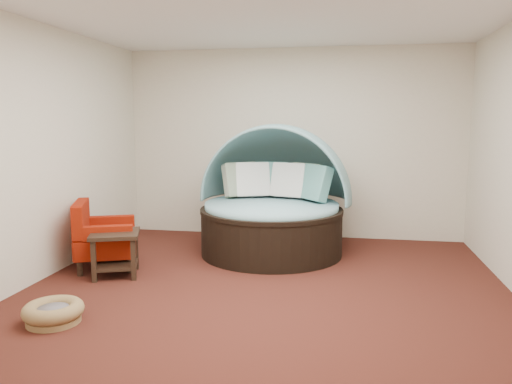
% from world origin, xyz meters
% --- Properties ---
extents(floor, '(5.00, 5.00, 0.00)m').
position_xyz_m(floor, '(0.00, 0.00, 0.00)').
color(floor, '#471B14').
rests_on(floor, ground).
extents(wall_back, '(5.00, 0.00, 5.00)m').
position_xyz_m(wall_back, '(0.00, 2.50, 1.40)').
color(wall_back, beige).
rests_on(wall_back, floor).
extents(wall_front, '(5.00, 0.00, 5.00)m').
position_xyz_m(wall_front, '(0.00, -2.50, 1.40)').
color(wall_front, beige).
rests_on(wall_front, floor).
extents(wall_left, '(0.00, 5.00, 5.00)m').
position_xyz_m(wall_left, '(-2.50, 0.00, 1.40)').
color(wall_left, beige).
rests_on(wall_left, floor).
extents(ceiling, '(5.00, 5.00, 0.00)m').
position_xyz_m(ceiling, '(0.00, 0.00, 2.80)').
color(ceiling, white).
rests_on(ceiling, wall_back).
extents(canopy_daybed, '(2.12, 2.04, 1.71)m').
position_xyz_m(canopy_daybed, '(-0.14, 1.51, 0.79)').
color(canopy_daybed, black).
rests_on(canopy_daybed, floor).
extents(pet_basket, '(0.65, 0.65, 0.18)m').
position_xyz_m(pet_basket, '(-1.69, -1.18, 0.09)').
color(pet_basket, brown).
rests_on(pet_basket, floor).
extents(red_armchair, '(0.90, 0.90, 0.81)m').
position_xyz_m(red_armchair, '(-2.05, 0.42, 0.37)').
color(red_armchair, black).
rests_on(red_armchair, floor).
extents(side_table, '(0.67, 0.67, 0.50)m').
position_xyz_m(side_table, '(-1.75, 0.16, 0.33)').
color(side_table, black).
rests_on(side_table, floor).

